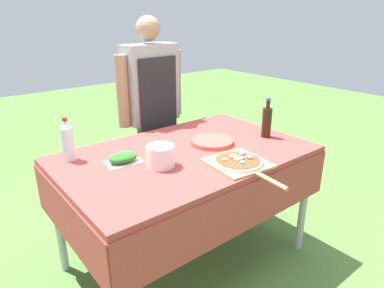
{
  "coord_description": "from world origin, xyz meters",
  "views": [
    {
      "loc": [
        -1.16,
        -1.5,
        1.56
      ],
      "look_at": [
        0.05,
        0.0,
        0.82
      ],
      "focal_mm": 32.0,
      "sensor_mm": 36.0,
      "label": 1
    }
  ],
  "objects": [
    {
      "name": "mixing_tub",
      "position": [
        -0.23,
        -0.07,
        0.84
      ],
      "size": [
        0.15,
        0.15,
        0.12
      ],
      "primitive_type": "cylinder",
      "color": "silver",
      "rests_on": "prep_table"
    },
    {
      "name": "person_cook",
      "position": [
        0.2,
        0.69,
        0.91
      ],
      "size": [
        0.58,
        0.21,
        1.55
      ],
      "rotation": [
        0.0,
        0.0,
        3.21
      ],
      "color": "#4C4C51",
      "rests_on": "ground"
    },
    {
      "name": "pizza_on_peel",
      "position": [
        0.11,
        -0.33,
        0.79
      ],
      "size": [
        0.33,
        0.52,
        0.05
      ],
      "rotation": [
        0.0,
        0.0,
        -0.1
      ],
      "color": "tan",
      "rests_on": "prep_table"
    },
    {
      "name": "herb_container",
      "position": [
        -0.37,
        0.1,
        0.81
      ],
      "size": [
        0.21,
        0.15,
        0.06
      ],
      "rotation": [
        0.0,
        0.0,
        -0.09
      ],
      "color": "silver",
      "rests_on": "prep_table"
    },
    {
      "name": "prep_table",
      "position": [
        0.0,
        0.0,
        0.69
      ],
      "size": [
        1.5,
        0.96,
        0.78
      ],
      "color": "#A83D38",
      "rests_on": "ground"
    },
    {
      "name": "ground_plane",
      "position": [
        0.0,
        0.0,
        0.0
      ],
      "size": [
        12.0,
        12.0,
        0.0
      ],
      "primitive_type": "plane",
      "color": "#517F38"
    },
    {
      "name": "plate_stack",
      "position": [
        0.22,
        0.01,
        0.79
      ],
      "size": [
        0.28,
        0.28,
        0.02
      ],
      "color": "#DB4C42",
      "rests_on": "prep_table"
    },
    {
      "name": "oil_bottle",
      "position": [
        0.59,
        -0.12,
        0.88
      ],
      "size": [
        0.06,
        0.06,
        0.27
      ],
      "color": "black",
      "rests_on": "prep_table"
    },
    {
      "name": "water_bottle",
      "position": [
        -0.59,
        0.32,
        0.9
      ],
      "size": [
        0.07,
        0.07,
        0.25
      ],
      "color": "silver",
      "rests_on": "prep_table"
    }
  ]
}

